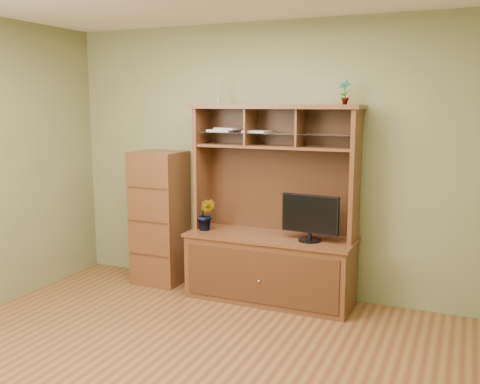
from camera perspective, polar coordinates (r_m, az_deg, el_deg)
The scene contains 8 objects.
room at distance 3.57m, azimuth -7.40°, elevation 0.32°, with size 4.54×4.04×2.74m.
media_hutch at distance 5.24m, azimuth 3.31°, elevation -5.93°, with size 1.66×0.61×1.90m.
monitor at distance 4.96m, azimuth 7.47°, elevation -2.65°, with size 0.55×0.21×0.43m.
orchid_plant at distance 5.36m, azimuth -3.61°, elevation -2.40°, with size 0.18×0.14×0.33m, color #28521C.
top_plant at distance 4.95m, azimuth 11.11°, elevation 10.39°, with size 0.11×0.08×0.22m, color #386222.
reed_diffuser at distance 5.36m, azimuth -2.27°, elevation 10.48°, with size 0.06×0.06×0.28m.
magazines at distance 5.29m, azimuth -0.51°, elevation 6.61°, with size 0.65×0.23×0.04m.
side_cabinet at distance 5.77m, azimuth -8.56°, elevation -2.72°, with size 0.50×0.46×1.41m.
Camera 1 is at (1.81, -3.02, 1.91)m, focal length 40.00 mm.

